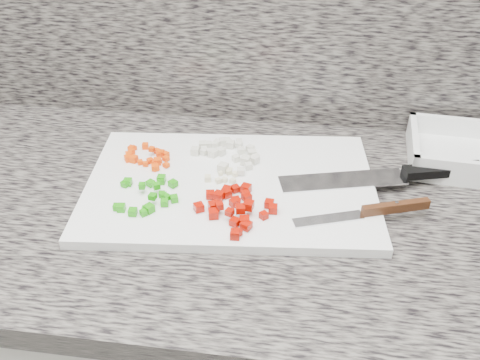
% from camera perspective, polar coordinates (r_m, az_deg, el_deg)
% --- Properties ---
extents(countertop, '(3.96, 0.64, 0.04)m').
position_cam_1_polar(countertop, '(0.94, -3.63, -2.83)').
color(countertop, '#66615A').
rests_on(countertop, cabinet).
extents(cutting_board, '(0.54, 0.39, 0.02)m').
position_cam_1_polar(cutting_board, '(0.94, -1.03, -0.64)').
color(cutting_board, white).
rests_on(cutting_board, countertop).
extents(carrot_pile, '(0.09, 0.09, 0.02)m').
position_cam_1_polar(carrot_pile, '(1.01, -9.83, 2.42)').
color(carrot_pile, '#F34405').
rests_on(carrot_pile, cutting_board).
extents(onion_pile, '(0.13, 0.12, 0.02)m').
position_cam_1_polar(onion_pile, '(1.01, -1.17, 2.95)').
color(onion_pile, silver).
rests_on(onion_pile, cutting_board).
extents(green_pepper_pile, '(0.11, 0.11, 0.02)m').
position_cam_1_polar(green_pepper_pile, '(0.91, -9.67, -1.50)').
color(green_pepper_pile, '#219A0E').
rests_on(green_pepper_pile, cutting_board).
extents(red_pepper_pile, '(0.14, 0.14, 0.03)m').
position_cam_1_polar(red_pepper_pile, '(0.87, -0.53, -2.76)').
color(red_pepper_pile, '#A30E02').
rests_on(red_pepper_pile, cutting_board).
extents(garlic_pile, '(0.06, 0.07, 0.01)m').
position_cam_1_polar(garlic_pile, '(0.94, -1.77, 0.24)').
color(garlic_pile, beige).
rests_on(garlic_pile, cutting_board).
extents(chef_knife, '(0.37, 0.13, 0.02)m').
position_cam_1_polar(chef_knife, '(1.00, 17.57, 0.65)').
color(chef_knife, silver).
rests_on(chef_knife, cutting_board).
extents(paring_knife, '(0.22, 0.09, 0.02)m').
position_cam_1_polar(paring_knife, '(0.89, 14.59, -3.13)').
color(paring_knife, silver).
rests_on(paring_knife, cutting_board).
extents(tray, '(0.26, 0.19, 0.05)m').
position_cam_1_polar(tray, '(1.11, 23.85, 2.39)').
color(tray, white).
rests_on(tray, countertop).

